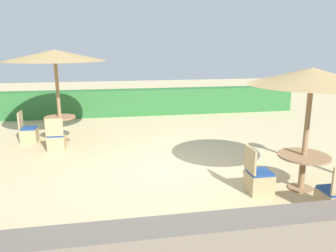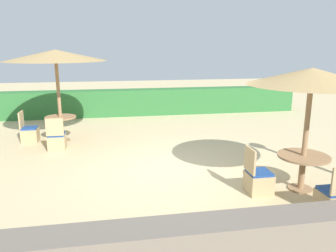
{
  "view_description": "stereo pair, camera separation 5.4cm",
  "coord_description": "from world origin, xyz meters",
  "views": [
    {
      "loc": [
        -1.39,
        -7.06,
        2.82
      ],
      "look_at": [
        0.0,
        0.6,
        0.9
      ],
      "focal_mm": 35.0,
      "sensor_mm": 36.0,
      "label": 1
    },
    {
      "loc": [
        -1.34,
        -7.07,
        2.82
      ],
      "look_at": [
        0.0,
        0.6,
        0.9
      ],
      "focal_mm": 35.0,
      "sensor_mm": 36.0,
      "label": 2
    }
  ],
  "objects": [
    {
      "name": "patio_chair_back_left_south",
      "position": [
        -2.88,
        2.03,
        0.26
      ],
      "size": [
        0.46,
        0.46,
        0.93
      ],
      "color": "tan",
      "rests_on": "ground_plane"
    },
    {
      "name": "round_table_front_right",
      "position": [
        2.34,
        -1.52,
        0.55
      ],
      "size": [
        1.0,
        1.0,
        0.72
      ],
      "color": "#93704C",
      "rests_on": "ground_plane"
    },
    {
      "name": "round_table_back_left",
      "position": [
        -2.87,
        2.9,
        0.56
      ],
      "size": [
        0.92,
        0.92,
        0.75
      ],
      "color": "#93704C",
      "rests_on": "ground_plane"
    },
    {
      "name": "stone_border",
      "position": [
        0.0,
        -3.24,
        0.25
      ],
      "size": [
        10.0,
        0.56,
        0.5
      ],
      "primitive_type": "cube",
      "color": "#6B6056",
      "rests_on": "ground_plane"
    },
    {
      "name": "patio_chair_back_left_west",
      "position": [
        -3.81,
        2.96,
        0.26
      ],
      "size": [
        0.46,
        0.46,
        0.93
      ],
      "rotation": [
        0.0,
        0.0,
        -1.57
      ],
      "color": "tan",
      "rests_on": "ground_plane"
    },
    {
      "name": "ground_plane",
      "position": [
        0.0,
        0.0,
        0.0
      ],
      "size": [
        40.0,
        40.0,
        0.0
      ],
      "primitive_type": "plane",
      "color": "#C6B284"
    },
    {
      "name": "patio_chair_front_right_south",
      "position": [
        2.32,
        -2.53,
        0.26
      ],
      "size": [
        0.46,
        0.46,
        0.93
      ],
      "color": "tan",
      "rests_on": "ground_plane"
    },
    {
      "name": "parasol_front_right",
      "position": [
        2.34,
        -1.52,
        2.25
      ],
      "size": [
        2.39,
        2.39,
        2.42
      ],
      "color": "#93704C",
      "rests_on": "ground_plane"
    },
    {
      "name": "hedge_row",
      "position": [
        0.0,
        6.37,
        0.53
      ],
      "size": [
        13.0,
        0.7,
        1.06
      ],
      "primitive_type": "cube",
      "color": "#2D6B33",
      "rests_on": "ground_plane"
    },
    {
      "name": "parasol_back_left",
      "position": [
        -2.87,
        2.9,
        2.54
      ],
      "size": [
        2.9,
        2.9,
        2.71
      ],
      "color": "#93704C",
      "rests_on": "ground_plane"
    },
    {
      "name": "patio_chair_front_right_west",
      "position": [
        1.41,
        -1.52,
        0.26
      ],
      "size": [
        0.46,
        0.46,
        0.93
      ],
      "rotation": [
        0.0,
        0.0,
        -1.57
      ],
      "color": "tan",
      "rests_on": "ground_plane"
    }
  ]
}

